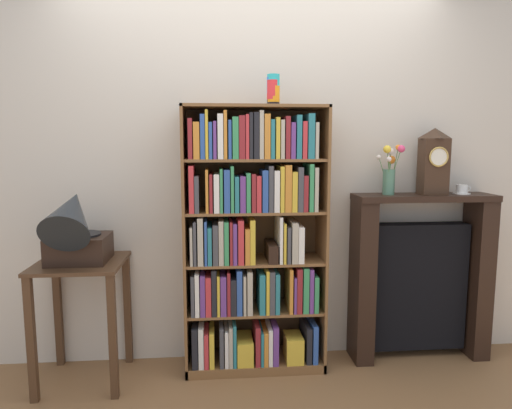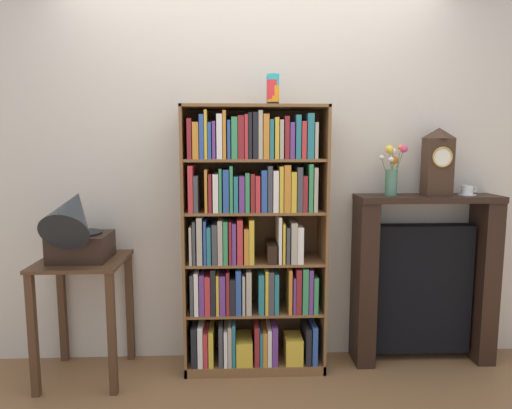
{
  "view_description": "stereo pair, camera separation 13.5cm",
  "coord_description": "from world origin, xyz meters",
  "px_view_note": "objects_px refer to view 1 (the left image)",
  "views": [
    {
      "loc": [
        -0.25,
        -2.77,
        1.48
      ],
      "look_at": [
        0.01,
        0.12,
        1.09
      ],
      "focal_mm": 32.11,
      "sensor_mm": 36.0,
      "label": 1
    },
    {
      "loc": [
        -0.12,
        -2.78,
        1.48
      ],
      "look_at": [
        0.01,
        0.12,
        1.09
      ],
      "focal_mm": 32.11,
      "sensor_mm": 36.0,
      "label": 2
    }
  ],
  "objects_px": {
    "fireplace_mantel": "(419,278)",
    "bookshelf": "(252,243)",
    "cup_stack": "(273,90)",
    "side_table_left": "(82,293)",
    "gramophone": "(74,228)",
    "flower_vase": "(390,171)",
    "mantel_clock": "(434,161)",
    "teacup_with_saucer": "(462,190)"
  },
  "relations": [
    {
      "from": "gramophone",
      "to": "fireplace_mantel",
      "type": "height_order",
      "value": "gramophone"
    },
    {
      "from": "side_table_left",
      "to": "gramophone",
      "type": "xyz_separation_m",
      "value": [
        -0.0,
        -0.08,
        0.42
      ]
    },
    {
      "from": "fireplace_mantel",
      "to": "bookshelf",
      "type": "bearing_deg",
      "value": -176.88
    },
    {
      "from": "gramophone",
      "to": "mantel_clock",
      "type": "height_order",
      "value": "mantel_clock"
    },
    {
      "from": "fireplace_mantel",
      "to": "mantel_clock",
      "type": "distance_m",
      "value": 0.8
    },
    {
      "from": "flower_vase",
      "to": "side_table_left",
      "type": "bearing_deg",
      "value": -176.34
    },
    {
      "from": "flower_vase",
      "to": "teacup_with_saucer",
      "type": "xyz_separation_m",
      "value": [
        0.51,
        -0.0,
        -0.13
      ]
    },
    {
      "from": "fireplace_mantel",
      "to": "teacup_with_saucer",
      "type": "bearing_deg",
      "value": -4.52
    },
    {
      "from": "teacup_with_saucer",
      "to": "side_table_left",
      "type": "bearing_deg",
      "value": -177.12
    },
    {
      "from": "gramophone",
      "to": "fireplace_mantel",
      "type": "xyz_separation_m",
      "value": [
        2.22,
        0.23,
        -0.43
      ]
    },
    {
      "from": "mantel_clock",
      "to": "side_table_left",
      "type": "bearing_deg",
      "value": -176.91
    },
    {
      "from": "side_table_left",
      "to": "flower_vase",
      "type": "bearing_deg",
      "value": 3.66
    },
    {
      "from": "bookshelf",
      "to": "cup_stack",
      "type": "bearing_deg",
      "value": -16.17
    },
    {
      "from": "flower_vase",
      "to": "teacup_with_saucer",
      "type": "bearing_deg",
      "value": -0.16
    },
    {
      "from": "bookshelf",
      "to": "cup_stack",
      "type": "relative_size",
      "value": 9.26
    },
    {
      "from": "flower_vase",
      "to": "gramophone",
      "type": "bearing_deg",
      "value": -174.0
    },
    {
      "from": "side_table_left",
      "to": "mantel_clock",
      "type": "height_order",
      "value": "mantel_clock"
    },
    {
      "from": "cup_stack",
      "to": "fireplace_mantel",
      "type": "relative_size",
      "value": 0.16
    },
    {
      "from": "cup_stack",
      "to": "flower_vase",
      "type": "relative_size",
      "value": 0.56
    },
    {
      "from": "bookshelf",
      "to": "fireplace_mantel",
      "type": "bearing_deg",
      "value": 3.12
    },
    {
      "from": "fireplace_mantel",
      "to": "side_table_left",
      "type": "bearing_deg",
      "value": -176.25
    },
    {
      "from": "side_table_left",
      "to": "mantel_clock",
      "type": "bearing_deg",
      "value": 3.09
    },
    {
      "from": "gramophone",
      "to": "flower_vase",
      "type": "distance_m",
      "value": 2.01
    },
    {
      "from": "bookshelf",
      "to": "fireplace_mantel",
      "type": "xyz_separation_m",
      "value": [
        1.16,
        0.06,
        -0.28
      ]
    },
    {
      "from": "teacup_with_saucer",
      "to": "gramophone",
      "type": "bearing_deg",
      "value": -175.25
    },
    {
      "from": "mantel_clock",
      "to": "flower_vase",
      "type": "xyz_separation_m",
      "value": [
        -0.3,
        0.0,
        -0.07
      ]
    },
    {
      "from": "side_table_left",
      "to": "fireplace_mantel",
      "type": "distance_m",
      "value": 2.22
    },
    {
      "from": "gramophone",
      "to": "cup_stack",
      "type": "bearing_deg",
      "value": 6.06
    },
    {
      "from": "bookshelf",
      "to": "side_table_left",
      "type": "bearing_deg",
      "value": -175.56
    },
    {
      "from": "cup_stack",
      "to": "gramophone",
      "type": "distance_m",
      "value": 1.44
    },
    {
      "from": "mantel_clock",
      "to": "teacup_with_saucer",
      "type": "xyz_separation_m",
      "value": [
        0.21,
        0.0,
        -0.19
      ]
    },
    {
      "from": "fireplace_mantel",
      "to": "flower_vase",
      "type": "relative_size",
      "value": 3.45
    },
    {
      "from": "gramophone",
      "to": "mantel_clock",
      "type": "distance_m",
      "value": 2.31
    },
    {
      "from": "cup_stack",
      "to": "side_table_left",
      "type": "height_order",
      "value": "cup_stack"
    },
    {
      "from": "mantel_clock",
      "to": "teacup_with_saucer",
      "type": "relative_size",
      "value": 3.62
    },
    {
      "from": "teacup_with_saucer",
      "to": "mantel_clock",
      "type": "bearing_deg",
      "value": -179.44
    },
    {
      "from": "side_table_left",
      "to": "gramophone",
      "type": "bearing_deg",
      "value": -90.0
    },
    {
      "from": "cup_stack",
      "to": "flower_vase",
      "type": "distance_m",
      "value": 0.94
    },
    {
      "from": "bookshelf",
      "to": "teacup_with_saucer",
      "type": "distance_m",
      "value": 1.46
    },
    {
      "from": "gramophone",
      "to": "side_table_left",
      "type": "bearing_deg",
      "value": 90.0
    },
    {
      "from": "side_table_left",
      "to": "fireplace_mantel",
      "type": "relative_size",
      "value": 0.67
    },
    {
      "from": "gramophone",
      "to": "fireplace_mantel",
      "type": "bearing_deg",
      "value": 5.83
    }
  ]
}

